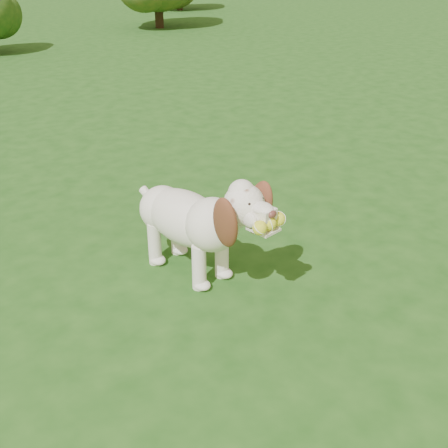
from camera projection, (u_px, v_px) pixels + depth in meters
ground at (157, 239)px, 4.05m from camera, size 80.00×80.00×0.00m
dog at (197, 218)px, 3.44m from camera, size 0.48×1.18×0.76m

